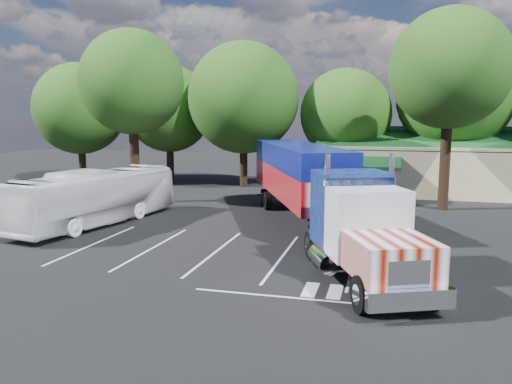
% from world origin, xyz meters
% --- Properties ---
extents(ground, '(120.00, 120.00, 0.00)m').
position_xyz_m(ground, '(0.00, 0.00, 0.00)').
color(ground, black).
rests_on(ground, ground).
extents(event_hall, '(24.20, 14.12, 5.55)m').
position_xyz_m(event_hall, '(13.74, 17.81, 2.21)').
color(event_hall, beige).
rests_on(event_hall, ground).
extents(tree_row_a, '(9.00, 9.00, 11.68)m').
position_xyz_m(tree_row_a, '(-22.00, 16.50, 7.16)').
color(tree_row_a, black).
rests_on(tree_row_a, ground).
extents(tree_row_b, '(8.40, 8.40, 11.35)m').
position_xyz_m(tree_row_b, '(-13.00, 17.80, 7.13)').
color(tree_row_b, black).
rests_on(tree_row_b, ground).
extents(tree_row_c, '(10.00, 10.00, 13.05)m').
position_xyz_m(tree_row_c, '(-5.00, 16.20, 8.04)').
color(tree_row_c, black).
rests_on(tree_row_c, ground).
extents(tree_row_d, '(8.00, 8.00, 10.60)m').
position_xyz_m(tree_row_d, '(4.00, 17.50, 6.58)').
color(tree_row_d, black).
rests_on(tree_row_d, ground).
extents(tree_row_e, '(9.60, 9.60, 12.90)m').
position_xyz_m(tree_row_e, '(13.00, 18.00, 8.09)').
color(tree_row_e, black).
rests_on(tree_row_e, ground).
extents(tree_near_left, '(7.60, 7.60, 12.65)m').
position_xyz_m(tree_near_left, '(-10.50, 6.00, 8.81)').
color(tree_near_left, black).
rests_on(tree_near_left, ground).
extents(tree_near_right, '(8.00, 8.00, 13.50)m').
position_xyz_m(tree_near_right, '(11.50, 8.50, 9.46)').
color(tree_near_right, black).
rests_on(tree_near_right, ground).
extents(semi_truck, '(11.63, 22.58, 4.88)m').
position_xyz_m(semi_truck, '(3.60, -0.54, 2.76)').
color(semi_truck, black).
rests_on(semi_truck, ground).
extents(woman, '(0.56, 0.71, 1.73)m').
position_xyz_m(woman, '(4.50, -6.00, 0.87)').
color(woman, black).
rests_on(woman, ground).
extents(bicycle, '(0.76, 1.79, 0.92)m').
position_xyz_m(bicycle, '(3.19, 3.47, 0.46)').
color(bicycle, black).
rests_on(bicycle, ground).
extents(tour_bus, '(4.87, 12.02, 3.26)m').
position_xyz_m(tour_bus, '(-8.85, -1.75, 1.63)').
color(tour_bus, silver).
rests_on(tour_bus, ground).
extents(silver_sedan, '(4.28, 2.50, 1.33)m').
position_xyz_m(silver_sedan, '(7.81, 10.50, 0.67)').
color(silver_sedan, '#ACB0B4').
rests_on(silver_sedan, ground).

